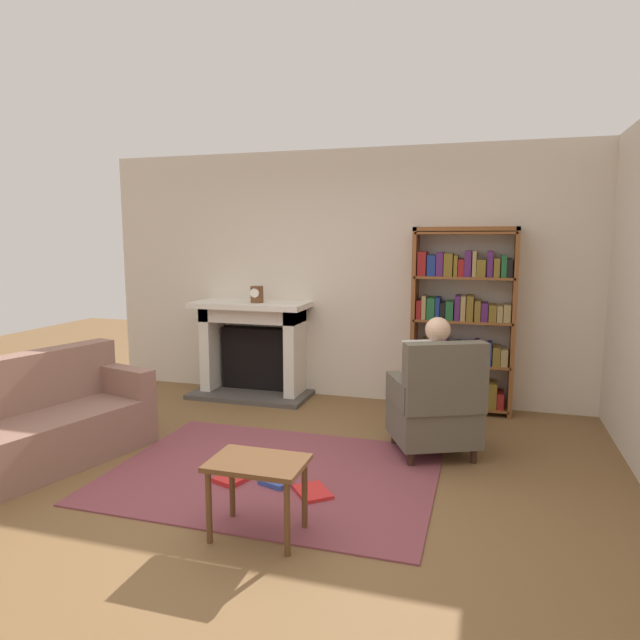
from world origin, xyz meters
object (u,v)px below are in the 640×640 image
object	(u,v)px
armchair_reading	(436,406)
sofa_floral	(36,425)
fireplace	(254,345)
bookshelf	(462,322)
side_table	(258,473)
mantel_clock	(257,294)
seated_reader	(432,378)

from	to	relation	value
armchair_reading	sofa_floral	size ratio (longest dim) A/B	0.53
fireplace	armchair_reading	bearing A→B (deg)	-31.13
bookshelf	side_table	bearing A→B (deg)	-109.32
bookshelf	side_table	xyz separation A→B (m)	(-1.01, -2.88, -0.53)
mantel_clock	side_table	bearing A→B (deg)	-67.12
mantel_clock	bookshelf	bearing A→B (deg)	3.57
armchair_reading	seated_reader	world-z (taller)	seated_reader
fireplace	sofa_floral	world-z (taller)	fireplace
fireplace	seated_reader	world-z (taller)	seated_reader
seated_reader	sofa_floral	world-z (taller)	seated_reader
armchair_reading	side_table	xyz separation A→B (m)	(-0.89, -1.55, -0.03)
fireplace	armchair_reading	world-z (taller)	fireplace
side_table	seated_reader	bearing A→B (deg)	63.09
armchair_reading	seated_reader	distance (m)	0.23
sofa_floral	side_table	distance (m)	2.12
fireplace	bookshelf	distance (m)	2.29
seated_reader	fireplace	bearing A→B (deg)	-54.35
mantel_clock	side_table	distance (m)	3.08
fireplace	seated_reader	xyz separation A→B (m)	(2.09, -1.19, 0.06)
mantel_clock	sofa_floral	size ratio (longest dim) A/B	0.10
fireplace	armchair_reading	xyz separation A→B (m)	(2.14, -1.29, -0.14)
bookshelf	armchair_reading	distance (m)	1.42
fireplace	seated_reader	distance (m)	2.41
fireplace	mantel_clock	distance (m)	0.60
fireplace	side_table	world-z (taller)	fireplace
mantel_clock	sofa_floral	bearing A→B (deg)	-111.88
mantel_clock	sofa_floral	distance (m)	2.57
mantel_clock	side_table	xyz separation A→B (m)	(1.16, -2.75, -0.76)
bookshelf	sofa_floral	xyz separation A→B (m)	(-3.08, -2.39, -0.60)
bookshelf	armchair_reading	xyz separation A→B (m)	(-0.12, -1.33, -0.50)
mantel_clock	bookshelf	distance (m)	2.19
bookshelf	mantel_clock	bearing A→B (deg)	-176.43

